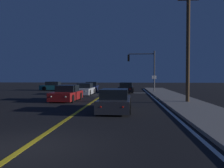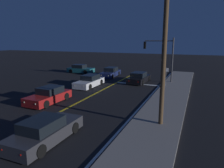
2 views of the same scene
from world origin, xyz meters
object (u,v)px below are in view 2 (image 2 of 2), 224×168
car_far_approaching_white (90,81)px  utility_pole_right (164,48)px  car_lead_oncoming_black (139,78)px  street_sign_corner (166,74)px  traffic_signal_near_right (162,53)px  car_mid_block_red (49,96)px  car_side_waiting_charcoal (45,131)px  car_parked_curb_navy (111,73)px  car_distant_tail_teal (80,69)px

car_far_approaching_white → utility_pole_right: size_ratio=0.49×
car_lead_oncoming_black → street_sign_corner: (3.52, -1.52, 0.95)m
car_far_approaching_white → street_sign_corner: size_ratio=2.05×
car_lead_oncoming_black → traffic_signal_near_right: bearing=29.8°
car_mid_block_red → traffic_signal_near_right: traffic_signal_near_right is taller
car_side_waiting_charcoal → street_sign_corner: bearing=76.5°
car_mid_block_red → car_far_approaching_white: bearing=-89.8°
car_parked_curb_navy → utility_pole_right: bearing=120.5°
car_lead_oncoming_black → traffic_signal_near_right: traffic_signal_near_right is taller
car_mid_block_red → car_parked_curb_navy: bearing=-87.4°
car_parked_curb_navy → car_distant_tail_teal: bearing=-16.0°
car_side_waiting_charcoal → car_far_approaching_white: bearing=109.0°
car_distant_tail_teal → traffic_signal_near_right: size_ratio=0.78×
street_sign_corner → car_lead_oncoming_black: bearing=156.6°
car_mid_block_red → traffic_signal_near_right: bearing=-118.3°
utility_pole_right → car_far_approaching_white: bearing=138.9°
car_side_waiting_charcoal → traffic_signal_near_right: size_ratio=0.84×
car_far_approaching_white → car_distant_tail_teal: (-6.34, 8.56, -0.00)m
traffic_signal_near_right → street_sign_corner: size_ratio=2.47×
car_distant_tail_teal → car_parked_curb_navy: (6.01, -1.46, -0.00)m
car_side_waiting_charcoal → street_sign_corner: 16.33m
car_far_approaching_white → car_mid_block_red: same height
car_far_approaching_white → car_mid_block_red: 6.98m
car_mid_block_red → car_distant_tail_teal: bearing=-66.3°
car_mid_block_red → utility_pole_right: 10.94m
car_far_approaching_white → car_distant_tail_teal: size_ratio=1.07×
car_distant_tail_teal → car_parked_curb_navy: size_ratio=0.94×
car_distant_tail_teal → street_sign_corner: bearing=68.2°
car_parked_curb_navy → car_mid_block_red: bearing=88.0°
car_mid_block_red → traffic_signal_near_right: 15.04m
car_lead_oncoming_black → street_sign_corner: street_sign_corner is taller
car_distant_tail_teal → street_sign_corner: (14.61, -5.67, 0.95)m
car_side_waiting_charcoal → traffic_signal_near_right: bearing=81.6°
car_distant_tail_teal → traffic_signal_near_right: bearing=77.5°
car_distant_tail_teal → utility_pole_right: bearing=42.7°
car_mid_block_red → car_lead_oncoming_black: 12.43m
car_far_approaching_white → car_mid_block_red: bearing=88.1°
car_far_approaching_white → car_distant_tail_teal: bearing=-53.2°
car_side_waiting_charcoal → street_sign_corner: size_ratio=2.07×
car_side_waiting_charcoal → car_mid_block_red: 7.49m
traffic_signal_near_right → utility_pole_right: (2.44, -14.12, 1.19)m
traffic_signal_near_right → car_distant_tail_teal: bearing=-12.0°
street_sign_corner → car_side_waiting_charcoal: bearing=-104.1°
car_distant_tail_teal → utility_pole_right: (16.01, -16.99, 4.35)m
car_distant_tail_teal → car_mid_block_red: 16.68m
car_mid_block_red → traffic_signal_near_right: size_ratio=0.78×
car_mid_block_red → car_side_waiting_charcoal: bearing=129.6°
car_lead_oncoming_black → utility_pole_right: size_ratio=0.49×
car_distant_tail_teal → car_mid_block_red: size_ratio=1.00×
car_distant_tail_teal → car_mid_block_red: same height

